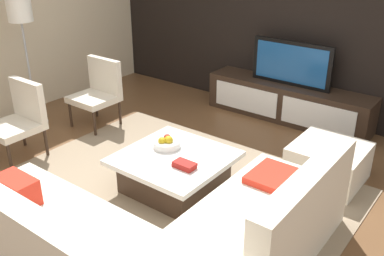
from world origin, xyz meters
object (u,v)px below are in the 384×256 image
at_px(television, 291,63).
at_px(fruit_bowl, 167,143).
at_px(media_console, 288,102).
at_px(book_stack, 184,165).
at_px(accent_chair_near, 20,116).
at_px(accent_chair_far, 99,89).
at_px(ottoman, 328,163).
at_px(sectional_couch, 154,242).
at_px(floor_lamp, 21,18).
at_px(coffee_table, 175,172).

xyz_separation_m(television, fruit_bowl, (-0.28, -2.20, -0.37)).
bearing_deg(media_console, book_stack, -87.12).
bearing_deg(accent_chair_near, accent_chair_far, 99.57).
bearing_deg(ottoman, fruit_bowl, -143.10).
xyz_separation_m(media_console, fruit_bowl, (-0.28, -2.20, 0.18)).
xyz_separation_m(media_console, ottoman, (1.05, -1.20, -0.05)).
relative_size(sectional_couch, fruit_bowl, 8.87).
bearing_deg(book_stack, television, 92.88).
bearing_deg(accent_chair_near, television, 65.64).
bearing_deg(media_console, floor_lamp, -140.53).
bearing_deg(accent_chair_far, sectional_couch, -36.68).
relative_size(media_console, coffee_table, 2.22).
distance_m(accent_chair_near, ottoman, 3.39).
distance_m(media_console, accent_chair_far, 2.53).
relative_size(accent_chair_near, fruit_bowl, 3.11).
distance_m(coffee_table, floor_lamp, 2.79).
bearing_deg(media_console, television, 90.00).
height_order(television, floor_lamp, floor_lamp).
bearing_deg(ottoman, media_console, 131.02).
distance_m(coffee_table, accent_chair_far, 1.96).
xyz_separation_m(accent_chair_near, fruit_bowl, (1.66, 0.58, -0.06)).
relative_size(media_console, sectional_couch, 0.91).
bearing_deg(accent_chair_near, ottoman, 38.37).
relative_size(television, floor_lamp, 0.65).
bearing_deg(sectional_couch, fruit_bowl, 126.17).
xyz_separation_m(coffee_table, book_stack, (0.22, -0.12, 0.21)).
bearing_deg(accent_chair_far, ottoman, 5.74).
bearing_deg(fruit_bowl, book_stack, -28.71).
distance_m(media_console, book_stack, 2.43).
distance_m(accent_chair_near, accent_chair_far, 1.14).
bearing_deg(book_stack, coffee_table, 151.22).
distance_m(television, accent_chair_near, 3.40).
relative_size(television, fruit_bowl, 3.92).
bearing_deg(fruit_bowl, accent_chair_far, 160.95).
relative_size(sectional_couch, book_stack, 11.59).
relative_size(media_console, book_stack, 10.56).
bearing_deg(sectional_couch, ottoman, 75.84).
height_order(sectional_couch, ottoman, sectional_couch).
bearing_deg(fruit_bowl, media_console, 82.76).
relative_size(sectional_couch, ottoman, 3.55).
distance_m(accent_chair_near, fruit_bowl, 1.76).
height_order(media_console, sectional_couch, sectional_couch).
bearing_deg(sectional_couch, media_console, 98.97).
bearing_deg(television, ottoman, -48.99).
height_order(floor_lamp, accent_chair_far, floor_lamp).
height_order(sectional_couch, coffee_table, sectional_couch).
distance_m(television, floor_lamp, 3.45).
distance_m(accent_chair_near, book_stack, 2.10).
distance_m(coffee_table, fruit_bowl, 0.30).
bearing_deg(accent_chair_near, book_stack, 20.43).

